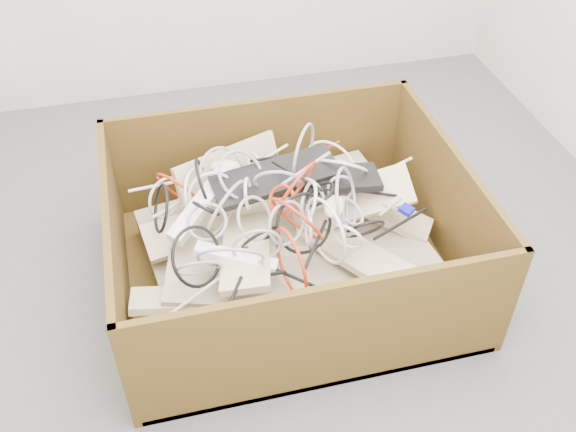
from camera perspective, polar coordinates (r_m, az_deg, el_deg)
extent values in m
plane|color=#525255|center=(2.66, 0.96, -4.34)|extent=(3.00, 3.00, 0.00)
cube|color=#432F10|center=(2.62, 0.11, -5.01)|extent=(1.29, 1.08, 0.03)
cube|color=#432F10|center=(2.85, -2.45, 5.75)|extent=(1.29, 0.03, 0.50)
cube|color=#432F10|center=(2.11, 3.62, -10.64)|extent=(1.29, 0.02, 0.50)
cube|color=#432F10|center=(2.64, 13.59, 1.05)|extent=(0.02, 1.03, 0.50)
cube|color=#432F10|center=(2.42, -14.63, -3.60)|extent=(0.02, 1.03, 0.50)
cube|color=tan|center=(2.58, -0.01, -3.56)|extent=(1.13, 0.98, 0.21)
cube|color=tan|center=(2.45, -2.03, -3.87)|extent=(0.81, 0.73, 0.22)
cube|color=beige|center=(2.52, -7.28, -0.90)|extent=(0.49, 0.23, 0.09)
cube|color=beige|center=(2.65, 7.65, 0.76)|extent=(0.46, 0.41, 0.16)
cube|color=beige|center=(2.31, 0.24, -7.42)|extent=(0.24, 0.49, 0.11)
cube|color=beige|center=(2.29, -7.74, -7.17)|extent=(0.48, 0.21, 0.13)
cube|color=beige|center=(2.39, 5.80, -3.21)|extent=(0.36, 0.49, 0.12)
cube|color=beige|center=(2.58, -5.19, 4.10)|extent=(0.45, 0.29, 0.19)
cube|color=beige|center=(2.28, -3.67, -3.06)|extent=(0.26, 0.48, 0.13)
cube|color=beige|center=(2.50, 5.56, 1.43)|extent=(0.45, 0.23, 0.23)
cube|color=black|center=(2.45, 2.60, 3.17)|extent=(0.48, 0.22, 0.05)
cube|color=black|center=(2.40, -1.12, 3.44)|extent=(0.48, 0.22, 0.08)
ellipsoid|color=beige|center=(2.36, -8.63, -0.60)|extent=(0.12, 0.13, 0.04)
ellipsoid|color=beige|center=(2.59, 4.85, 4.13)|extent=(0.08, 0.12, 0.04)
ellipsoid|color=beige|center=(2.26, -2.44, -4.22)|extent=(0.13, 0.12, 0.04)
ellipsoid|color=beige|center=(2.23, 4.04, 0.82)|extent=(0.11, 0.13, 0.04)
ellipsoid|color=beige|center=(2.47, -5.50, 4.30)|extent=(0.13, 0.10, 0.04)
ellipsoid|color=black|center=(2.21, 7.62, -6.86)|extent=(0.12, 0.07, 0.04)
cube|color=white|center=(2.38, -7.66, 0.90)|extent=(0.27, 0.28, 0.14)
cube|color=white|center=(2.21, -4.57, -3.75)|extent=(0.28, 0.16, 0.09)
cube|color=#0C0BB1|center=(2.39, 10.30, 0.54)|extent=(0.06, 0.06, 0.03)
torus|color=silver|center=(2.48, 4.74, 4.33)|extent=(0.21, 0.19, 0.20)
torus|color=#939298|center=(2.19, -7.83, -4.54)|extent=(0.22, 0.12, 0.20)
torus|color=#939298|center=(2.17, -2.71, -2.65)|extent=(0.25, 0.05, 0.25)
torus|color=#939298|center=(2.28, 5.09, 1.28)|extent=(0.18, 0.31, 0.33)
torus|color=silver|center=(2.41, -6.71, 2.01)|extent=(0.24, 0.05, 0.24)
torus|color=black|center=(2.39, -11.00, 0.64)|extent=(0.09, 0.26, 0.25)
torus|color=#939298|center=(2.22, -2.93, -0.21)|extent=(0.19, 0.16, 0.17)
torus|color=#939298|center=(2.26, -7.06, -0.51)|extent=(0.20, 0.18, 0.11)
torus|color=#AD250C|center=(2.51, -9.50, 2.23)|extent=(0.22, 0.21, 0.26)
torus|color=silver|center=(2.34, 2.12, 1.97)|extent=(0.08, 0.13, 0.14)
torus|color=silver|center=(2.20, 3.28, -1.31)|extent=(0.11, 0.33, 0.34)
torus|color=#939298|center=(2.32, -0.96, 3.00)|extent=(0.24, 0.13, 0.22)
torus|color=black|center=(2.31, -7.16, 0.64)|extent=(0.13, 0.11, 0.11)
torus|color=#939298|center=(2.31, 5.37, 0.43)|extent=(0.16, 0.18, 0.10)
torus|color=#939298|center=(2.46, -5.74, 3.60)|extent=(0.25, 0.18, 0.27)
torus|color=black|center=(2.29, 2.77, 1.93)|extent=(0.14, 0.17, 0.11)
torus|color=black|center=(2.25, 1.42, -0.66)|extent=(0.23, 0.17, 0.21)
torus|color=#939298|center=(2.52, -2.69, 3.84)|extent=(0.09, 0.22, 0.20)
torus|color=#939298|center=(2.29, 4.98, 0.25)|extent=(0.08, 0.12, 0.13)
torus|color=#939298|center=(2.20, -0.10, -0.63)|extent=(0.21, 0.10, 0.21)
torus|color=#939298|center=(2.40, 4.58, 2.40)|extent=(0.15, 0.06, 0.14)
torus|color=#939298|center=(2.14, -5.01, -3.66)|extent=(0.28, 0.18, 0.23)
torus|color=#AD250C|center=(2.14, 0.25, -4.15)|extent=(0.07, 0.33, 0.33)
torus|color=silver|center=(2.25, 5.18, -1.81)|extent=(0.11, 0.13, 0.16)
torus|color=#AD250C|center=(2.24, 0.86, 2.71)|extent=(0.21, 0.21, 0.20)
torus|color=black|center=(2.44, -7.33, 2.85)|extent=(0.07, 0.26, 0.26)
torus|color=#AD250C|center=(2.25, -0.57, 1.46)|extent=(0.11, 0.15, 0.12)
torus|color=#939298|center=(2.46, 1.36, 5.51)|extent=(0.19, 0.28, 0.33)
torus|color=#AD250C|center=(2.23, 0.76, -0.26)|extent=(0.21, 0.23, 0.27)
torus|color=black|center=(2.16, -7.96, -3.53)|extent=(0.23, 0.23, 0.20)
torus|color=#939298|center=(2.36, -4.09, 3.56)|extent=(0.19, 0.21, 0.20)
torus|color=black|center=(2.24, -2.49, -1.94)|extent=(0.19, 0.13, 0.17)
torus|color=silver|center=(2.31, -3.53, 1.99)|extent=(0.06, 0.16, 0.16)
torus|color=silver|center=(2.59, -10.59, 1.56)|extent=(0.20, 0.16, 0.25)
torus|color=silver|center=(2.60, 3.77, 4.76)|extent=(0.26, 0.24, 0.14)
torus|color=silver|center=(2.47, -7.93, 2.02)|extent=(0.15, 0.25, 0.27)
torus|color=silver|center=(2.24, 1.79, 1.20)|extent=(0.08, 0.17, 0.17)
torus|color=black|center=(2.33, 6.66, -1.14)|extent=(0.21, 0.12, 0.19)
torus|color=#939298|center=(2.30, -5.44, 0.59)|extent=(0.19, 0.27, 0.29)
torus|color=silver|center=(2.23, 1.77, -1.03)|extent=(0.04, 0.13, 0.13)
cylinder|color=silver|center=(2.64, -3.14, 5.55)|extent=(0.04, 0.19, 0.07)
cylinder|color=black|center=(2.13, 1.07, -5.61)|extent=(0.17, 0.19, 0.04)
cylinder|color=#AD250C|center=(2.65, 2.54, 5.44)|extent=(0.24, 0.16, 0.04)
cylinder|color=black|center=(2.31, 12.29, -5.26)|extent=(0.14, 0.07, 0.04)
cylinder|color=black|center=(2.07, -4.76, -6.91)|extent=(0.09, 0.15, 0.01)
cylinder|color=black|center=(2.17, -3.16, -5.37)|extent=(0.22, 0.09, 0.09)
cylinder|color=black|center=(2.16, 2.43, -2.45)|extent=(0.14, 0.20, 0.03)
cylinder|color=black|center=(2.52, 2.04, 5.09)|extent=(0.13, 0.04, 0.06)
cylinder|color=black|center=(2.34, 9.82, -0.64)|extent=(0.26, 0.16, 0.05)
cylinder|color=black|center=(2.32, 0.80, 3.53)|extent=(0.15, 0.20, 0.03)
cylinder|color=black|center=(2.55, -0.59, 4.55)|extent=(0.02, 0.15, 0.02)
cylinder|color=silver|center=(2.57, -10.73, 2.76)|extent=(0.28, 0.03, 0.02)
cylinder|color=silver|center=(2.68, 9.43, 4.36)|extent=(0.14, 0.04, 0.05)
cylinder|color=silver|center=(2.60, -2.15, 4.96)|extent=(0.25, 0.19, 0.03)
cylinder|color=#939298|center=(2.47, 8.42, 0.95)|extent=(0.06, 0.14, 0.06)
cylinder|color=#939298|center=(2.33, 1.59, 4.17)|extent=(0.20, 0.10, 0.06)
cylinder|color=#AD250C|center=(2.51, 3.22, 4.34)|extent=(0.18, 0.04, 0.07)
cylinder|color=silver|center=(2.18, -8.38, -7.12)|extent=(0.24, 0.10, 0.09)
cylinder|color=black|center=(2.46, 8.03, 1.94)|extent=(0.25, 0.04, 0.08)
cylinder|color=black|center=(2.53, -0.53, 5.26)|extent=(0.25, 0.09, 0.08)
cylinder|color=silver|center=(2.52, -9.99, 0.86)|extent=(0.18, 0.18, 0.07)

